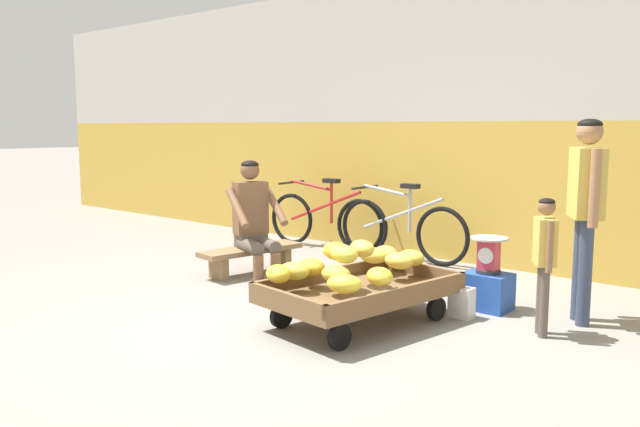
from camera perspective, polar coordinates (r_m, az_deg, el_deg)
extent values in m
plane|color=gray|center=(4.99, -4.93, -9.58)|extent=(80.00, 80.00, 0.00)
cube|color=gold|center=(7.33, 12.83, 1.89)|extent=(16.00, 0.30, 1.53)
cube|color=#B7B2A8|center=(7.35, 13.20, 14.11)|extent=(16.00, 0.30, 1.60)
cube|color=brown|center=(4.91, 3.56, -6.99)|extent=(1.03, 1.54, 0.05)
cube|color=brown|center=(5.18, 0.44, -5.36)|extent=(0.24, 1.43, 0.10)
cube|color=brown|center=(4.63, 7.07, -7.00)|extent=(0.24, 1.43, 0.10)
cube|color=brown|center=(5.40, 8.88, -4.92)|extent=(0.84, 0.16, 0.10)
cube|color=brown|center=(4.45, -2.92, -7.56)|extent=(0.84, 0.16, 0.10)
cylinder|color=black|center=(5.51, 4.98, -6.94)|extent=(0.07, 0.19, 0.18)
cylinder|color=black|center=(5.11, 10.13, -8.20)|extent=(0.07, 0.19, 0.18)
cylinder|color=black|center=(4.86, -3.39, -8.93)|extent=(0.07, 0.19, 0.18)
cylinder|color=black|center=(4.40, 1.72, -10.71)|extent=(0.07, 0.19, 0.18)
ellipsoid|color=yellow|center=(4.40, 2.14, -6.16)|extent=(0.29, 0.26, 0.13)
ellipsoid|color=gold|center=(4.79, -2.27, -5.03)|extent=(0.27, 0.23, 0.13)
ellipsoid|color=gold|center=(4.70, -3.65, -5.28)|extent=(0.30, 0.29, 0.13)
ellipsoid|color=yellow|center=(5.36, 4.77, -3.68)|extent=(0.29, 0.27, 0.13)
ellipsoid|color=gold|center=(4.63, 5.24, -5.50)|extent=(0.30, 0.29, 0.13)
ellipsoid|color=yellow|center=(5.18, 6.93, -4.12)|extent=(0.25, 0.20, 0.13)
ellipsoid|color=gold|center=(5.31, 7.99, -3.85)|extent=(0.28, 0.24, 0.13)
ellipsoid|color=gold|center=(4.68, 1.41, -5.32)|extent=(0.26, 0.21, 0.13)
ellipsoid|color=yellow|center=(5.46, 5.76, -3.50)|extent=(0.30, 0.28, 0.13)
ellipsoid|color=gold|center=(4.92, -0.73, -4.69)|extent=(0.28, 0.24, 0.13)
ellipsoid|color=gold|center=(4.85, 1.37, -3.27)|extent=(0.29, 0.27, 0.13)
ellipsoid|color=gold|center=(4.84, 1.66, -3.38)|extent=(0.28, 0.24, 0.13)
ellipsoid|color=gold|center=(4.73, 2.14, -3.57)|extent=(0.28, 0.24, 0.13)
ellipsoid|color=yellow|center=(4.97, 3.69, -3.08)|extent=(0.30, 0.28, 0.13)
cube|color=olive|center=(6.58, -6.05, -3.17)|extent=(0.44, 1.13, 0.05)
cube|color=olive|center=(6.84, -3.40, -3.89)|extent=(0.25, 0.11, 0.22)
cube|color=olive|center=(6.40, -8.84, -4.76)|extent=(0.25, 0.11, 0.22)
cylinder|color=brown|center=(6.28, -3.89, -4.69)|extent=(0.10, 0.10, 0.27)
cube|color=#4C3D2D|center=(6.25, -3.65, -5.83)|extent=(0.24, 0.16, 0.04)
cylinder|color=brown|center=(6.42, -4.64, -2.74)|extent=(0.42, 0.26, 0.13)
cylinder|color=brown|center=(6.21, -5.41, -4.85)|extent=(0.10, 0.10, 0.27)
cube|color=#4C3D2D|center=(6.18, -5.18, -6.00)|extent=(0.24, 0.16, 0.04)
cylinder|color=brown|center=(6.35, -6.13, -2.87)|extent=(0.42, 0.26, 0.13)
cube|color=brown|center=(6.57, -6.06, -2.35)|extent=(0.31, 0.34, 0.14)
cube|color=brown|center=(6.52, -6.10, 0.51)|extent=(0.28, 0.36, 0.52)
cylinder|color=brown|center=(6.45, -3.92, 0.69)|extent=(0.47, 0.24, 0.36)
cylinder|color=brown|center=(6.29, -7.24, 0.47)|extent=(0.47, 0.24, 0.36)
sphere|color=brown|center=(6.48, -6.15, 3.80)|extent=(0.19, 0.19, 0.19)
ellipsoid|color=black|center=(6.48, -6.15, 4.26)|extent=(0.17, 0.17, 0.09)
cube|color=#234CA8|center=(5.48, 14.42, -6.60)|extent=(0.36, 0.28, 0.30)
cylinder|color=#28282D|center=(5.44, 14.48, -4.91)|extent=(0.20, 0.20, 0.03)
cube|color=#C6384C|center=(5.42, 14.53, -3.52)|extent=(0.16, 0.10, 0.24)
cylinder|color=white|center=(5.37, 14.27, -3.61)|extent=(0.13, 0.01, 0.13)
cylinder|color=#B2B5BA|center=(5.39, 14.58, -2.11)|extent=(0.30, 0.30, 0.01)
torus|color=black|center=(8.19, -2.48, -0.47)|extent=(0.64, 0.10, 0.64)
torus|color=black|center=(7.59, 3.52, -1.12)|extent=(0.64, 0.10, 0.64)
cylinder|color=#AD231E|center=(7.85, 0.41, 0.66)|extent=(1.03, 0.12, 0.43)
cylinder|color=#AD231E|center=(7.79, 1.00, 0.90)|extent=(0.04, 0.04, 0.48)
cylinder|color=#AD231E|center=(7.95, -0.79, 2.48)|extent=(0.62, 0.08, 0.12)
cube|color=black|center=(7.76, 1.01, 2.88)|extent=(0.21, 0.12, 0.05)
cylinder|color=black|center=(8.13, -2.50, 2.74)|extent=(0.06, 0.48, 0.03)
torus|color=black|center=(7.55, 3.92, -1.18)|extent=(0.64, 0.05, 0.64)
torus|color=black|center=(6.99, 10.64, -1.99)|extent=(0.64, 0.05, 0.64)
cylinder|color=#9EA0A5|center=(7.23, 7.18, -0.01)|extent=(1.03, 0.04, 0.43)
cylinder|color=#9EA0A5|center=(7.17, 7.85, 0.24)|extent=(0.04, 0.04, 0.48)
cylinder|color=#9EA0A5|center=(7.31, 5.87, 2.00)|extent=(0.61, 0.04, 0.12)
cube|color=black|center=(7.14, 7.89, 2.39)|extent=(0.20, 0.10, 0.05)
cylinder|color=black|center=(7.49, 3.95, 2.30)|extent=(0.03, 0.48, 0.03)
cylinder|color=#38425B|center=(5.21, 22.15, -4.84)|extent=(0.10, 0.10, 0.80)
cylinder|color=#38425B|center=(5.36, 21.73, -4.47)|extent=(0.10, 0.10, 0.80)
cube|color=gold|center=(5.19, 22.30, 2.49)|extent=(0.34, 0.38, 0.52)
cylinder|color=#9E704C|center=(4.99, 22.88, 2.04)|extent=(0.07, 0.07, 0.56)
cylinder|color=#9E704C|center=(5.40, 21.74, 2.47)|extent=(0.07, 0.07, 0.56)
sphere|color=#9E704C|center=(5.18, 22.51, 6.62)|extent=(0.19, 0.19, 0.19)
ellipsoid|color=black|center=(5.18, 22.54, 7.20)|extent=(0.17, 0.17, 0.09)
cylinder|color=brown|center=(4.86, 19.00, -7.33)|extent=(0.06, 0.06, 0.51)
cylinder|color=brown|center=(4.95, 18.74, -7.03)|extent=(0.06, 0.06, 0.51)
cube|color=gold|center=(4.82, 19.08, -2.34)|extent=(0.22, 0.24, 0.33)
cylinder|color=brown|center=(4.69, 19.43, -2.77)|extent=(0.05, 0.05, 0.36)
cylinder|color=brown|center=(4.95, 18.74, -2.22)|extent=(0.05, 0.05, 0.36)
sphere|color=brown|center=(4.78, 19.21, 0.57)|extent=(0.12, 0.12, 0.12)
ellipsoid|color=black|center=(4.78, 19.23, 0.97)|extent=(0.11, 0.11, 0.05)
cube|color=silver|center=(5.21, 12.28, -7.60)|extent=(0.18, 0.12, 0.24)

